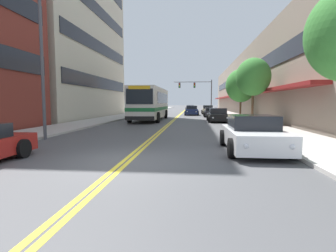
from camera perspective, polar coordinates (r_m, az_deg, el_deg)
The scene contains 19 objects.
ground_plane at distance 44.95m, azimuth 2.96°, elevation 2.80°, with size 240.00×240.00×0.00m, color #4C4C4F.
sidewalk_left at distance 45.86m, azimuth -6.09°, elevation 2.90°, with size 3.42×106.00×0.12m.
sidewalk_right at distance 45.19m, azimuth 12.14°, elevation 2.78°, with size 3.42×106.00×0.12m.
centre_line at distance 44.95m, azimuth 2.96°, elevation 2.80°, with size 0.34×106.00×0.01m.
storefront_row_right at distance 46.28m, azimuth 19.66°, elevation 8.31°, with size 9.10×68.00×9.27m.
city_bus at distance 27.63m, azimuth -3.83°, elevation 5.16°, with size 2.91×11.14×3.30m.
car_silver_parked_left_near at distance 42.05m, azimuth -3.09°, elevation 3.44°, with size 2.14×4.42×1.24m.
car_white_parked_right_foreground at distance 10.45m, azimuth 18.02°, elevation -1.81°, with size 2.18×4.36×1.37m.
car_charcoal_parked_right_mid at distance 34.23m, azimuth 9.47°, elevation 2.93°, with size 2.05×4.19×1.17m.
car_black_parked_right_far at distance 25.77m, azimuth 10.81°, elevation 2.27°, with size 2.04×4.47×1.30m.
car_champagne_parked_right_end at distance 42.53m, azimuth 8.65°, elevation 3.46°, with size 1.99×4.52×1.39m.
car_beige_moving_lead at distance 63.52m, azimuth 4.85°, elevation 3.99°, with size 2.20×4.34×1.19m.
car_slate_blue_moving_second at distance 55.00m, azimuth 4.92°, elevation 3.82°, with size 2.00×4.63×1.21m.
car_navy_moving_third at distance 38.42m, azimuth 5.19°, elevation 3.33°, with size 2.03×4.18×1.37m.
traffic_signal_mast at distance 47.70m, azimuth 6.51°, elevation 7.97°, with size 6.81×0.38×5.86m.
street_lamp_left_near at distance 14.58m, azimuth -24.76°, elevation 16.97°, with size 2.45×0.28×8.35m.
street_tree_right_mid at distance 23.80m, azimuth 18.06°, elevation 10.10°, with size 2.91×2.91×5.50m.
street_tree_right_far at distance 33.26m, azimuth 15.59°, elevation 8.47°, with size 3.64×3.64×5.76m.
fire_hydrant at distance 16.79m, azimuth 18.82°, elevation 0.46°, with size 0.35×0.27×0.88m.
Camera 1 is at (2.12, -7.87, 1.86)m, focal length 28.00 mm.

